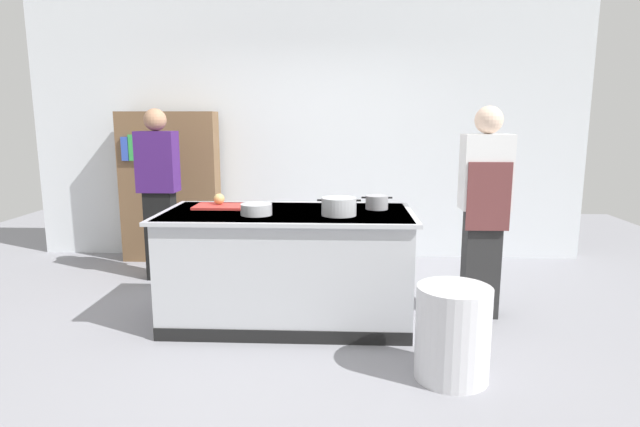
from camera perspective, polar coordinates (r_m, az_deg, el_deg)
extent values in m
plane|color=gray|center=(4.33, -3.50, -11.60)|extent=(10.00, 10.00, 0.00)
cube|color=silver|center=(6.11, -1.56, 9.26)|extent=(6.40, 0.12, 3.00)
cube|color=#B7BABF|center=(4.18, -3.57, -5.87)|extent=(1.90, 0.90, 0.90)
cube|color=#B7BABF|center=(4.08, -3.64, 0.01)|extent=(1.98, 0.98, 0.03)
cube|color=black|center=(3.89, -4.23, -13.42)|extent=(1.90, 0.01, 0.10)
cube|color=red|center=(4.33, -11.03, 0.77)|extent=(0.40, 0.28, 0.02)
sphere|color=tan|center=(4.37, -11.06, 1.59)|extent=(0.09, 0.09, 0.09)
cylinder|color=#B7BABF|center=(3.91, 2.10, 0.78)|extent=(0.26, 0.26, 0.13)
cube|color=black|center=(3.90, -0.06, 1.48)|extent=(0.04, 0.02, 0.01)
cube|color=black|center=(3.90, 4.27, 1.45)|extent=(0.04, 0.02, 0.01)
cylinder|color=#99999E|center=(4.20, 6.27, 1.23)|extent=(0.18, 0.18, 0.11)
cube|color=black|center=(4.19, 4.84, 1.77)|extent=(0.04, 0.02, 0.01)
cube|color=black|center=(4.20, 7.72, 1.74)|extent=(0.04, 0.02, 0.01)
cylinder|color=#B7BABF|center=(3.95, -7.03, 0.46)|extent=(0.24, 0.24, 0.08)
cylinder|color=silver|center=(3.42, 14.41, -12.61)|extent=(0.46, 0.46, 0.60)
cube|color=#282828|center=(4.48, 17.28, -5.22)|extent=(0.28, 0.20, 0.90)
cube|color=white|center=(4.34, 17.81, 4.36)|extent=(0.38, 0.24, 0.60)
sphere|color=beige|center=(4.32, 18.11, 9.77)|extent=(0.22, 0.22, 0.22)
cube|color=brown|center=(4.24, 18.11, 1.77)|extent=(0.34, 0.02, 0.54)
cube|color=black|center=(5.52, -17.06, -2.31)|extent=(0.28, 0.20, 0.90)
cube|color=#3E1C63|center=(5.41, -17.48, 5.47)|extent=(0.38, 0.24, 0.60)
sphere|color=#A87A5B|center=(5.39, -17.72, 9.81)|extent=(0.22, 0.22, 0.22)
cube|color=brown|center=(6.16, -16.16, 2.81)|extent=(1.10, 0.28, 1.70)
cube|color=#3351B7|center=(6.13, -20.70, 6.68)|extent=(0.08, 0.03, 0.26)
cube|color=green|center=(6.10, -20.09, 6.82)|extent=(0.05, 0.03, 0.29)
cube|color=yellow|center=(6.07, -19.47, 6.86)|extent=(0.06, 0.03, 0.29)
cube|color=purple|center=(6.04, -18.71, 6.70)|extent=(0.08, 0.03, 0.25)
cube|color=teal|center=(6.01, -17.88, 6.73)|extent=(0.07, 0.03, 0.25)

